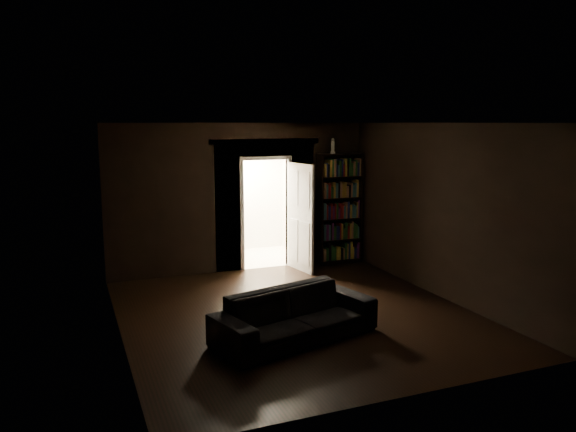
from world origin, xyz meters
The scene contains 9 objects.
ground centered at (0.00, 0.00, 0.00)m, with size 5.50×5.50×0.00m, color black.
room_walls centered at (-0.01, 1.07, 1.68)m, with size 5.02×5.61×2.84m.
kitchen_alcove centered at (0.50, 3.87, 1.21)m, with size 2.20×1.80×2.60m.
sofa centered at (-0.38, -0.86, 0.42)m, with size 2.19×0.95×0.84m, color black.
bookshelf centered at (2.00, 2.59, 1.10)m, with size 0.90×0.32×2.20m, color black.
refrigerator centered at (0.01, 4.11, 0.82)m, with size 0.74×0.68×1.65m, color white.
door centered at (1.04, 2.31, 1.02)m, with size 0.85×0.05×2.05m, color white.
figurine centered at (1.85, 2.60, 2.35)m, with size 0.10×0.10×0.30m, color white.
bottles centered at (0.06, 4.14, 1.79)m, with size 0.70×0.09×0.29m, color black.
Camera 1 is at (-3.08, -7.32, 2.80)m, focal length 35.00 mm.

